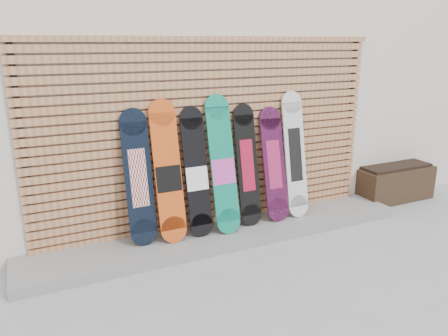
{
  "coord_description": "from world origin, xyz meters",
  "views": [
    {
      "loc": [
        -2.17,
        -3.56,
        2.24
      ],
      "look_at": [
        -0.12,
        0.75,
        0.85
      ],
      "focal_mm": 35.0,
      "sensor_mm": 36.0,
      "label": 1
    }
  ],
  "objects_px": {
    "planter_box": "(393,182)",
    "snowboard_5": "(274,164)",
    "snowboard_0": "(138,178)",
    "snowboard_6": "(295,155)",
    "snowboard_1": "(168,173)",
    "snowboard_2": "(196,173)",
    "snowboard_3": "(223,166)",
    "snowboard_4": "(247,165)"
  },
  "relations": [
    {
      "from": "snowboard_0",
      "to": "snowboard_2",
      "type": "bearing_deg",
      "value": -2.9
    },
    {
      "from": "snowboard_1",
      "to": "snowboard_5",
      "type": "bearing_deg",
      "value": 0.36
    },
    {
      "from": "snowboard_2",
      "to": "snowboard_6",
      "type": "distance_m",
      "value": 1.32
    },
    {
      "from": "snowboard_0",
      "to": "snowboard_2",
      "type": "xyz_separation_m",
      "value": [
        0.65,
        -0.03,
        -0.02
      ]
    },
    {
      "from": "planter_box",
      "to": "snowboard_6",
      "type": "height_order",
      "value": "snowboard_6"
    },
    {
      "from": "snowboard_4",
      "to": "snowboard_3",
      "type": "bearing_deg",
      "value": -171.84
    },
    {
      "from": "snowboard_3",
      "to": "snowboard_6",
      "type": "distance_m",
      "value": 1.01
    },
    {
      "from": "snowboard_0",
      "to": "snowboard_5",
      "type": "height_order",
      "value": "snowboard_0"
    },
    {
      "from": "snowboard_3",
      "to": "snowboard_4",
      "type": "xyz_separation_m",
      "value": [
        0.34,
        0.05,
        -0.05
      ]
    },
    {
      "from": "planter_box",
      "to": "snowboard_3",
      "type": "height_order",
      "value": "snowboard_3"
    },
    {
      "from": "snowboard_1",
      "to": "snowboard_3",
      "type": "height_order",
      "value": "snowboard_3"
    },
    {
      "from": "snowboard_1",
      "to": "snowboard_5",
      "type": "height_order",
      "value": "snowboard_1"
    },
    {
      "from": "snowboard_0",
      "to": "snowboard_6",
      "type": "distance_m",
      "value": 1.96
    },
    {
      "from": "snowboard_2",
      "to": "snowboard_5",
      "type": "bearing_deg",
      "value": 0.13
    },
    {
      "from": "planter_box",
      "to": "snowboard_0",
      "type": "xyz_separation_m",
      "value": [
        -3.77,
        -0.04,
        0.59
      ]
    },
    {
      "from": "snowboard_5",
      "to": "snowboard_2",
      "type": "bearing_deg",
      "value": -179.87
    },
    {
      "from": "snowboard_3",
      "to": "snowboard_6",
      "type": "height_order",
      "value": "snowboard_3"
    },
    {
      "from": "snowboard_2",
      "to": "snowboard_5",
      "type": "distance_m",
      "value": 1.01
    },
    {
      "from": "snowboard_2",
      "to": "snowboard_6",
      "type": "height_order",
      "value": "snowboard_6"
    },
    {
      "from": "snowboard_5",
      "to": "snowboard_0",
      "type": "bearing_deg",
      "value": 178.95
    },
    {
      "from": "planter_box",
      "to": "snowboard_2",
      "type": "relative_size",
      "value": 0.81
    },
    {
      "from": "snowboard_2",
      "to": "snowboard_6",
      "type": "relative_size",
      "value": 0.93
    },
    {
      "from": "snowboard_1",
      "to": "snowboard_4",
      "type": "xyz_separation_m",
      "value": [
        0.99,
        0.02,
        -0.04
      ]
    },
    {
      "from": "snowboard_2",
      "to": "snowboard_1",
      "type": "bearing_deg",
      "value": -178.92
    },
    {
      "from": "planter_box",
      "to": "snowboard_3",
      "type": "relative_size",
      "value": 0.75
    },
    {
      "from": "planter_box",
      "to": "snowboard_0",
      "type": "bearing_deg",
      "value": -179.32
    },
    {
      "from": "snowboard_1",
      "to": "snowboard_6",
      "type": "xyz_separation_m",
      "value": [
        1.65,
        0.01,
        0.01
      ]
    },
    {
      "from": "snowboard_2",
      "to": "snowboard_0",
      "type": "bearing_deg",
      "value": 177.1
    },
    {
      "from": "snowboard_6",
      "to": "snowboard_3",
      "type": "bearing_deg",
      "value": -177.78
    },
    {
      "from": "snowboard_1",
      "to": "snowboard_5",
      "type": "distance_m",
      "value": 1.35
    },
    {
      "from": "snowboard_5",
      "to": "snowboard_1",
      "type": "bearing_deg",
      "value": -179.64
    },
    {
      "from": "planter_box",
      "to": "snowboard_5",
      "type": "bearing_deg",
      "value": -177.96
    },
    {
      "from": "snowboard_1",
      "to": "snowboard_4",
      "type": "height_order",
      "value": "snowboard_1"
    },
    {
      "from": "snowboard_3",
      "to": "snowboard_6",
      "type": "relative_size",
      "value": 1.01
    },
    {
      "from": "snowboard_0",
      "to": "snowboard_4",
      "type": "bearing_deg",
      "value": -0.65
    },
    {
      "from": "snowboard_0",
      "to": "planter_box",
      "type": "bearing_deg",
      "value": 0.68
    },
    {
      "from": "planter_box",
      "to": "snowboard_4",
      "type": "relative_size",
      "value": 0.82
    },
    {
      "from": "snowboard_1",
      "to": "snowboard_2",
      "type": "distance_m",
      "value": 0.34
    },
    {
      "from": "snowboard_3",
      "to": "snowboard_2",
      "type": "bearing_deg",
      "value": 174.29
    },
    {
      "from": "snowboard_0",
      "to": "snowboard_2",
      "type": "distance_m",
      "value": 0.65
    },
    {
      "from": "snowboard_6",
      "to": "planter_box",
      "type": "bearing_deg",
      "value": 2.21
    },
    {
      "from": "planter_box",
      "to": "snowboard_5",
      "type": "height_order",
      "value": "snowboard_5"
    }
  ]
}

